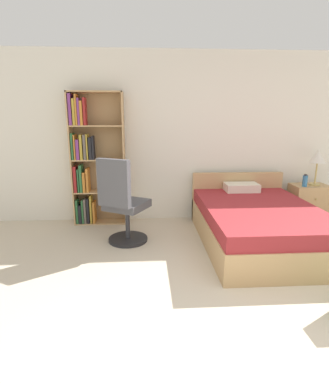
{
  "coord_description": "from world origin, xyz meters",
  "views": [
    {
      "loc": [
        -0.99,
        -1.51,
        1.62
      ],
      "look_at": [
        -0.78,
        1.98,
        0.75
      ],
      "focal_mm": 28.0,
      "sensor_mm": 36.0,
      "label": 1
    }
  ],
  "objects_px": {
    "bed": "(257,223)",
    "nightstand": "(308,203)",
    "table_lamp": "(318,158)",
    "office_chair": "(123,205)",
    "bookshelf": "(91,161)",
    "water_bottle": "(305,181)"
  },
  "relations": [
    {
      "from": "water_bottle",
      "to": "nightstand",
      "type": "bearing_deg",
      "value": 32.65
    },
    {
      "from": "bed",
      "to": "office_chair",
      "type": "height_order",
      "value": "office_chair"
    },
    {
      "from": "bookshelf",
      "to": "water_bottle",
      "type": "bearing_deg",
      "value": -3.97
    },
    {
      "from": "bed",
      "to": "office_chair",
      "type": "relative_size",
      "value": 1.8
    },
    {
      "from": "bed",
      "to": "table_lamp",
      "type": "xyz_separation_m",
      "value": [
        1.18,
        0.77,
        0.74
      ]
    },
    {
      "from": "table_lamp",
      "to": "bed",
      "type": "bearing_deg",
      "value": -146.9
    },
    {
      "from": "bookshelf",
      "to": "bed",
      "type": "distance_m",
      "value": 2.56
    },
    {
      "from": "bed",
      "to": "office_chair",
      "type": "distance_m",
      "value": 1.78
    },
    {
      "from": "bed",
      "to": "nightstand",
      "type": "height_order",
      "value": "bed"
    },
    {
      "from": "bed",
      "to": "table_lamp",
      "type": "bearing_deg",
      "value": 33.1
    },
    {
      "from": "nightstand",
      "to": "bookshelf",
      "type": "bearing_deg",
      "value": 177.81
    },
    {
      "from": "bed",
      "to": "water_bottle",
      "type": "xyz_separation_m",
      "value": [
        0.97,
        0.68,
        0.41
      ]
    },
    {
      "from": "bookshelf",
      "to": "table_lamp",
      "type": "relative_size",
      "value": 3.65
    },
    {
      "from": "table_lamp",
      "to": "water_bottle",
      "type": "bearing_deg",
      "value": -157.14
    },
    {
      "from": "bookshelf",
      "to": "water_bottle",
      "type": "height_order",
      "value": "bookshelf"
    },
    {
      "from": "bed",
      "to": "office_chair",
      "type": "xyz_separation_m",
      "value": [
        -1.76,
        0.06,
        0.26
      ]
    },
    {
      "from": "bookshelf",
      "to": "nightstand",
      "type": "xyz_separation_m",
      "value": [
        3.4,
        -0.13,
        -0.68
      ]
    },
    {
      "from": "office_chair",
      "to": "table_lamp",
      "type": "height_order",
      "value": "office_chair"
    },
    {
      "from": "bed",
      "to": "nightstand",
      "type": "distance_m",
      "value": 1.36
    },
    {
      "from": "bookshelf",
      "to": "office_chair",
      "type": "relative_size",
      "value": 1.74
    },
    {
      "from": "bed",
      "to": "nightstand",
      "type": "xyz_separation_m",
      "value": [
        1.12,
        0.78,
        0.03
      ]
    },
    {
      "from": "office_chair",
      "to": "table_lamp",
      "type": "xyz_separation_m",
      "value": [
        2.94,
        0.71,
        0.49
      ]
    }
  ]
}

